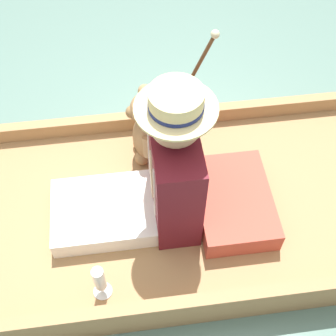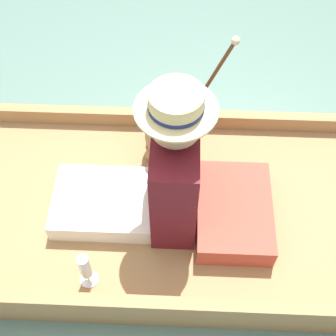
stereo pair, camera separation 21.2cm
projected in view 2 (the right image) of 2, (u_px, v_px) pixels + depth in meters
The scene contains 7 objects.
ground_plane at pixel (135, 217), 2.57m from camera, with size 16.00×16.00×0.00m, color slate.
punt_boat at pixel (134, 209), 2.51m from camera, with size 1.18×3.08×0.24m.
seat_cushion at pixel (234, 212), 2.35m from camera, with size 0.53×0.37×0.13m.
seated_person at pixel (156, 175), 2.17m from camera, with size 0.44×0.78×0.86m.
teddy_bear at pixel (159, 126), 2.48m from camera, with size 0.33×0.19×0.47m.
wine_glass at pixel (85, 268), 2.10m from camera, with size 0.09×0.09×0.23m.
walking_cane at pixel (210, 82), 2.39m from camera, with size 0.04×0.29×0.71m.
Camera 2 is at (-1.27, -0.24, 2.25)m, focal length 50.00 mm.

